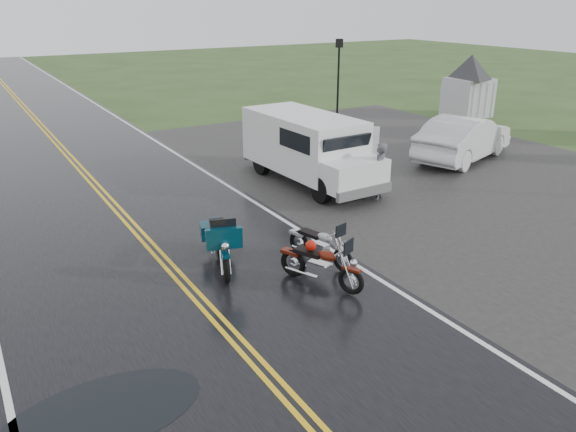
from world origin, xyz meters
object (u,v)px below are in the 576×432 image
object	(u,v)px
motorcycle_teal	(225,255)
lamp_post_far_right	(338,83)
sedan_white	(464,139)
visitor_center	(471,70)
motorcycle_silver	(343,251)
motorcycle_red	(351,271)
van_white	(322,167)
person_at_van	(379,172)

from	to	relation	value
motorcycle_teal	lamp_post_far_right	distance (m)	17.05
sedan_white	lamp_post_far_right	size ratio (longest dim) A/B	1.24
visitor_center	motorcycle_silver	world-z (taller)	visitor_center
visitor_center	motorcycle_red	xyz separation A→B (m)	(-17.17, -12.52, -1.80)
motorcycle_silver	lamp_post_far_right	distance (m)	16.16
motorcycle_red	motorcycle_silver	bearing A→B (deg)	39.37
visitor_center	motorcycle_red	size ratio (longest dim) A/B	7.83
motorcycle_silver	sedan_white	size ratio (longest dim) A/B	0.37
van_white	motorcycle_teal	bearing A→B (deg)	-147.44
motorcycle_teal	person_at_van	size ratio (longest dim) A/B	1.38
van_white	sedan_white	size ratio (longest dim) A/B	1.15
van_white	sedan_white	bearing A→B (deg)	7.79
motorcycle_red	motorcycle_silver	world-z (taller)	motorcycle_red
motorcycle_red	van_white	size ratio (longest dim) A/B	0.34
lamp_post_far_right	person_at_van	bearing A→B (deg)	-119.07
motorcycle_teal	lamp_post_far_right	size ratio (longest dim) A/B	0.59
motorcycle_silver	lamp_post_far_right	size ratio (longest dim) A/B	0.45
van_white	person_at_van	distance (m)	1.84
van_white	motorcycle_silver	bearing A→B (deg)	-120.43
motorcycle_red	motorcycle_teal	world-z (taller)	motorcycle_teal
motorcycle_silver	sedan_white	bearing A→B (deg)	15.36
motorcycle_silver	van_white	distance (m)	4.80
sedan_white	lamp_post_far_right	xyz separation A→B (m)	(-0.48, 7.66, 1.24)
motorcycle_red	person_at_van	size ratio (longest dim) A/B	1.14
van_white	lamp_post_far_right	distance (m)	11.41
lamp_post_far_right	visitor_center	bearing A→B (deg)	-11.85
motorcycle_silver	van_white	world-z (taller)	van_white
motorcycle_teal	visitor_center	bearing A→B (deg)	47.02
motorcycle_silver	lamp_post_far_right	bearing A→B (deg)	40.83
visitor_center	sedan_white	distance (m)	9.36
lamp_post_far_right	motorcycle_red	bearing A→B (deg)	-124.79
van_white	person_at_van	size ratio (longest dim) A/B	3.33
person_at_van	motorcycle_teal	bearing A→B (deg)	-14.11
person_at_van	motorcycle_red	bearing A→B (deg)	8.91
motorcycle_teal	van_white	world-z (taller)	van_white
van_white	lamp_post_far_right	world-z (taller)	lamp_post_far_right
visitor_center	lamp_post_far_right	world-z (taller)	visitor_center
sedan_white	van_white	bearing A→B (deg)	81.47
person_at_van	lamp_post_far_right	bearing A→B (deg)	-155.41
visitor_center	van_white	world-z (taller)	visitor_center
motorcycle_silver	person_at_van	size ratio (longest dim) A/B	1.06
lamp_post_far_right	sedan_white	bearing A→B (deg)	-86.43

